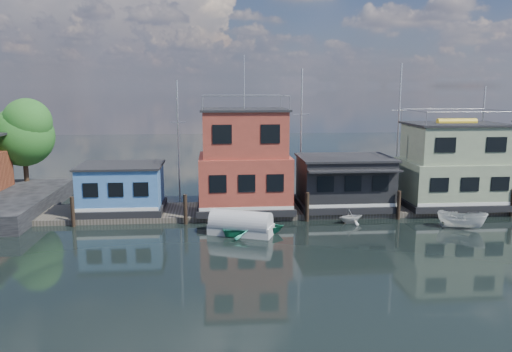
{
  "coord_description": "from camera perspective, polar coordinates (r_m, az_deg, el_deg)",
  "views": [
    {
      "loc": [
        -10.81,
        -26.42,
        9.95
      ],
      "look_at": [
        -7.59,
        12.0,
        3.0
      ],
      "focal_mm": 35.0,
      "sensor_mm": 36.0,
      "label": 1
    }
  ],
  "objects": [
    {
      "name": "houseboat_dark",
      "position": [
        40.47,
        10.06,
        -0.67
      ],
      "size": [
        7.4,
        6.1,
        4.06
      ],
      "color": "black",
      "rests_on": "dock"
    },
    {
      "name": "dinghy_white",
      "position": [
        37.44,
        10.76,
        -4.56
      ],
      "size": [
        2.32,
        2.14,
        1.03
      ],
      "primitive_type": "imported",
      "rotation": [
        0.0,
        0.0,
        1.84
      ],
      "color": "beige",
      "rests_on": "ground"
    },
    {
      "name": "background_masts",
      "position": [
        47.27,
        14.51,
        4.56
      ],
      "size": [
        36.4,
        0.16,
        12.0
      ],
      "color": "silver",
      "rests_on": "ground"
    },
    {
      "name": "motorboat",
      "position": [
        38.29,
        22.48,
        -4.64
      ],
      "size": [
        3.53,
        2.69,
        1.29
      ],
      "primitive_type": "imported",
      "rotation": [
        0.0,
        0.0,
        1.08
      ],
      "color": "silver",
      "rests_on": "ground"
    },
    {
      "name": "houseboat_red",
      "position": [
        38.93,
        -1.33,
        1.58
      ],
      "size": [
        7.4,
        5.9,
        11.86
      ],
      "color": "black",
      "rests_on": "dock"
    },
    {
      "name": "houseboat_green",
      "position": [
        43.47,
        21.65,
        1.03
      ],
      "size": [
        8.4,
        5.9,
        7.03
      ],
      "color": "black",
      "rests_on": "dock"
    },
    {
      "name": "ground",
      "position": [
        30.23,
        16.7,
        -9.45
      ],
      "size": [
        160.0,
        160.0,
        0.0
      ],
      "primitive_type": "plane",
      "color": "black",
      "rests_on": "ground"
    },
    {
      "name": "dock",
      "position": [
        41.08,
        10.64,
        -3.69
      ],
      "size": [
        48.0,
        5.0,
        0.4
      ],
      "primitive_type": "cube",
      "color": "#595147",
      "rests_on": "ground"
    },
    {
      "name": "dinghy_teal",
      "position": [
        34.07,
        -0.29,
        -5.99
      ],
      "size": [
        4.51,
        3.4,
        0.88
      ],
      "primitive_type": "imported",
      "rotation": [
        0.0,
        0.0,
        1.66
      ],
      "color": "teal",
      "rests_on": "ground"
    },
    {
      "name": "tarp_runabout",
      "position": [
        34.05,
        -1.74,
        -5.63
      ],
      "size": [
        4.63,
        3.12,
        1.75
      ],
      "rotation": [
        0.0,
        0.0,
        -0.37
      ],
      "color": "beige",
      "rests_on": "ground"
    },
    {
      "name": "pilings",
      "position": [
        38.17,
        11.3,
        -3.39
      ],
      "size": [
        42.28,
        0.28,
        2.2
      ],
      "color": "#2D2116",
      "rests_on": "ground"
    },
    {
      "name": "houseboat_blue",
      "position": [
        39.85,
        -15.09,
        -1.35
      ],
      "size": [
        6.4,
        4.9,
        3.66
      ],
      "color": "black",
      "rests_on": "dock"
    }
  ]
}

